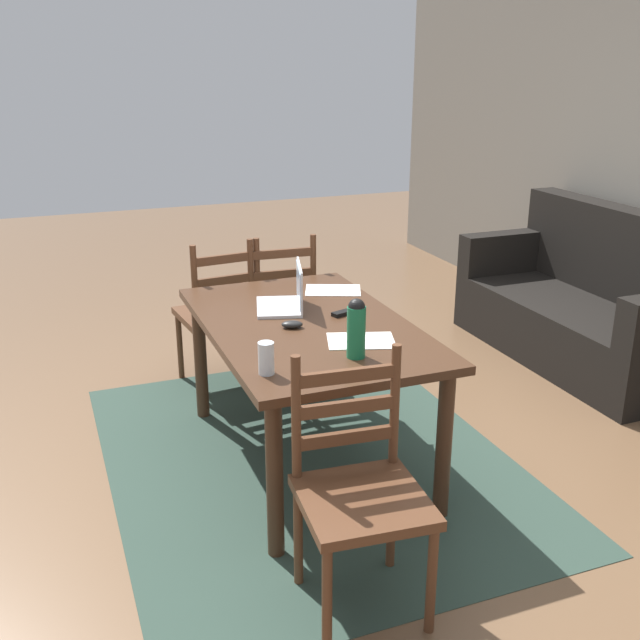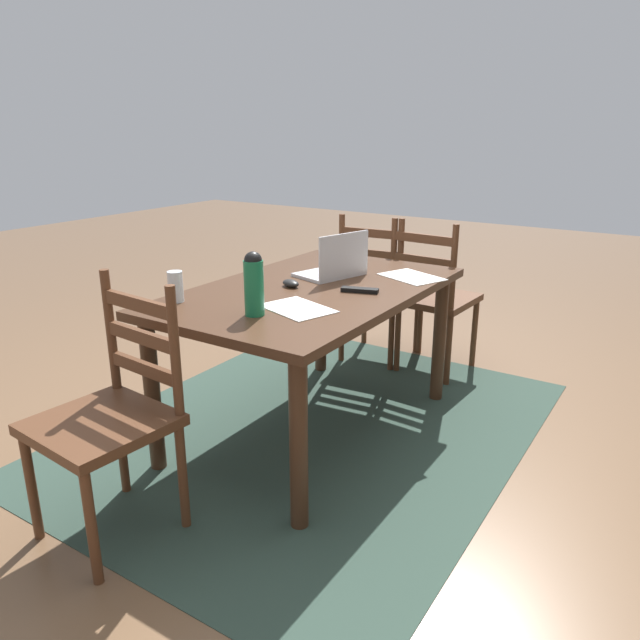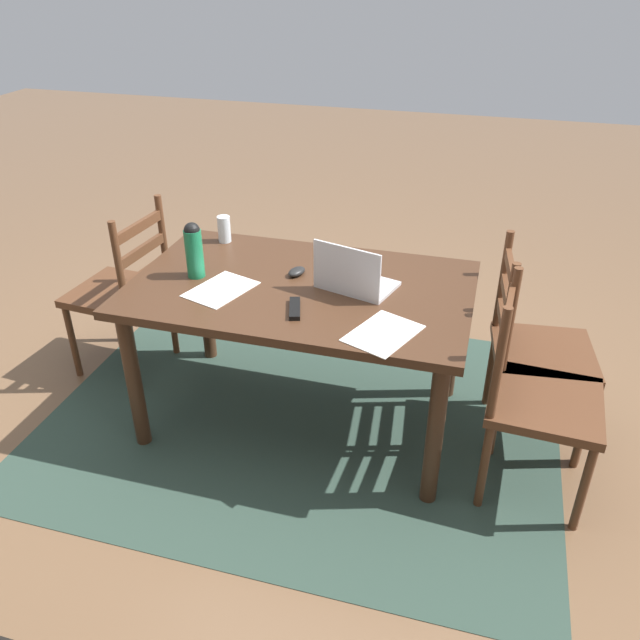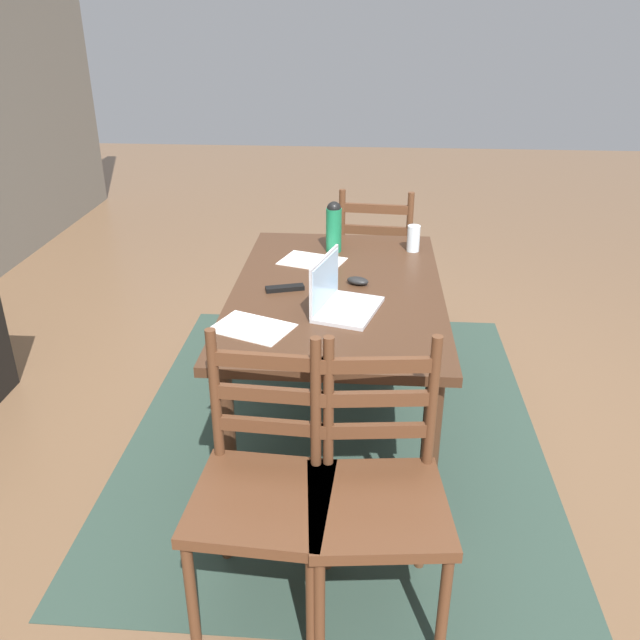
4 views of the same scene
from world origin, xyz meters
The scene contains 13 objects.
ground_plane centered at (0.00, 0.00, 0.00)m, with size 14.00×14.00×0.00m, color brown.
area_rug centered at (0.00, 0.00, 0.00)m, with size 2.46×1.94×0.01m, color #2D4238.
dining_table centered at (0.00, 0.00, 0.65)m, with size 1.51×0.93×0.74m.
chair_left_near centered at (-1.04, -0.18, 0.46)m, with size 0.48×0.48×0.95m.
chair_left_far centered at (-1.04, 0.18, 0.46)m, with size 0.47×0.47×0.95m.
chair_right_near centered at (1.04, -0.18, 0.46)m, with size 0.48×0.48×0.95m.
laptop centered at (-0.23, -0.01, 0.80)m, with size 0.37×0.30×0.23m.
water_bottle centered at (0.48, 0.04, 0.87)m, with size 0.08×0.08×0.26m.
drinking_glass centered at (0.52, -0.36, 0.81)m, with size 0.06×0.06×0.13m, color silver.
computer_mouse centered at (0.05, -0.09, 0.76)m, with size 0.06×0.10×0.03m, color black.
tv_remote centered at (-0.04, 0.23, 0.75)m, with size 0.04×0.17×0.02m, color black.
paper_stack_left centered at (0.32, 0.14, 0.74)m, with size 0.21×0.30×0.00m, color white.
paper_stack_right centered at (-0.43, 0.31, 0.74)m, with size 0.21×0.30×0.00m, color white.
Camera 3 is at (-0.77, 2.41, 2.03)m, focal length 35.86 mm.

